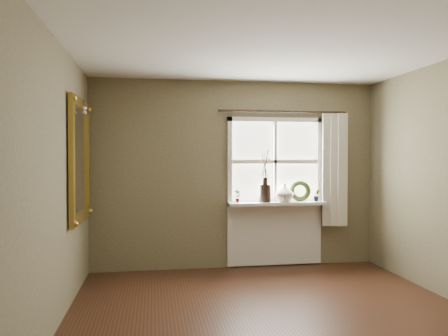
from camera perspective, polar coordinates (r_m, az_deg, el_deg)
floor at (r=4.19m, az=7.78°, el=-20.11°), size 4.50×4.50×0.00m
ceiling at (r=4.05m, az=7.90°, el=16.63°), size 4.50×4.50×0.00m
wall_back at (r=6.14m, az=1.53°, el=-0.84°), size 4.00×0.10×2.60m
wall_left at (r=3.85m, az=-22.82°, el=-2.22°), size 0.10×4.50×2.60m
window_frame at (r=6.20m, az=6.66°, el=0.84°), size 1.36×0.06×1.24m
window_sill at (r=6.12m, az=6.93°, el=-4.61°), size 1.36×0.26×0.04m
window_apron at (r=6.29m, az=6.63°, el=-8.50°), size 1.36×0.04×0.88m
dark_jug at (r=6.07m, az=5.38°, el=-3.31°), size 0.22×0.22×0.25m
cream_vase at (r=6.14m, az=7.92°, el=-3.20°), size 0.25×0.25×0.26m
wreath at (r=6.25m, az=9.89°, el=-3.27°), size 0.32×0.20×0.31m
potted_plant_left at (r=5.98m, az=1.76°, el=-3.67°), size 0.11×0.09×0.18m
potted_plant_right at (r=6.30m, az=12.01°, el=-3.52°), size 0.10×0.08×0.17m
curtain at (r=6.39m, az=14.17°, el=-0.21°), size 0.36×0.12×1.59m
curtain_rod at (r=6.20m, az=7.73°, el=7.31°), size 1.84×0.03×0.03m
gilt_mirror at (r=5.19m, az=-18.30°, el=0.96°), size 0.10×1.15×1.38m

